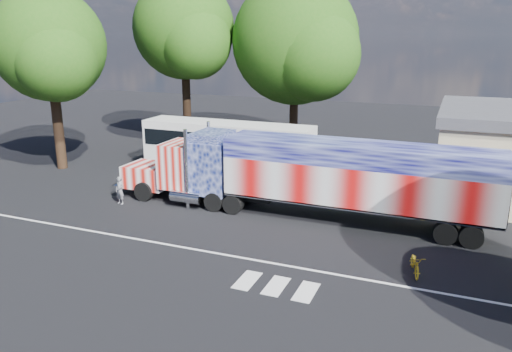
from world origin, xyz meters
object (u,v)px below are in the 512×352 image
at_px(woman, 120,190).
at_px(tree_nw_a, 185,29).
at_px(tree_w_a, 50,46).
at_px(coach_bus, 227,147).
at_px(bicycle, 415,264).
at_px(tree_n_mid, 297,42).
at_px(semi_truck, 308,175).

relative_size(woman, tree_nw_a, 0.11).
bearing_deg(woman, tree_w_a, 161.44).
bearing_deg(tree_w_a, tree_nw_a, 69.21).
xyz_separation_m(woman, tree_nw_a, (-4.51, 15.86, 8.90)).
xyz_separation_m(coach_bus, bicycle, (13.51, -11.01, -1.38)).
bearing_deg(tree_n_mid, tree_w_a, -135.71).
distance_m(tree_n_mid, tree_nw_a, 9.40).
relative_size(coach_bus, tree_w_a, 0.97).
bearing_deg(tree_w_a, bicycle, -16.89).
bearing_deg(tree_nw_a, woman, -74.11).
relative_size(semi_truck, tree_w_a, 1.68).
xyz_separation_m(coach_bus, tree_n_mid, (1.82, 9.53, 6.89)).
bearing_deg(tree_n_mid, woman, -104.48).
bearing_deg(coach_bus, bicycle, -39.18).
height_order(coach_bus, tree_w_a, tree_w_a).
relative_size(coach_bus, tree_n_mid, 0.87).
relative_size(coach_bus, bicycle, 7.26).
relative_size(bicycle, tree_n_mid, 0.12).
bearing_deg(tree_w_a, semi_truck, -8.55).
xyz_separation_m(bicycle, tree_w_a, (-24.96, 7.58, 8.09)).
bearing_deg(semi_truck, bicycle, -38.52).
bearing_deg(woman, tree_n_mid, 86.57).
height_order(woman, tree_nw_a, tree_nw_a).
height_order(tree_n_mid, tree_nw_a, tree_nw_a).
xyz_separation_m(semi_truck, woman, (-10.37, -2.06, -1.49)).
distance_m(coach_bus, tree_w_a, 13.72).
relative_size(tree_w_a, tree_n_mid, 0.89).
distance_m(tree_w_a, tree_nw_a, 11.76).
xyz_separation_m(bicycle, tree_n_mid, (-11.68, 20.54, 8.26)).
xyz_separation_m(tree_n_mid, tree_nw_a, (-9.13, -2.02, 1.01)).
bearing_deg(tree_nw_a, bicycle, -41.66).
relative_size(semi_truck, tree_nw_a, 1.49).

